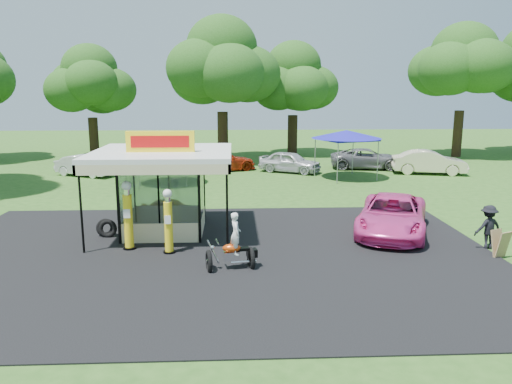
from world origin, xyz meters
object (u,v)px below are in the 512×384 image
gas_pump_left (128,217)px  spectator_east_a (488,227)px  gas_station_kiosk (164,190)px  tent_west (159,140)px  gas_pump_right (168,223)px  motorcycle (234,247)px  kiosk_car (172,209)px  tent_east (346,135)px  a_frame_sign (500,244)px  bg_car_b (222,161)px  bg_car_d (367,159)px  bg_car_e (429,162)px  bg_car_a (85,166)px  bg_car_c (290,162)px  pink_sedan (392,215)px

gas_pump_left → spectator_east_a: 13.07m
gas_station_kiosk → tent_west: 11.18m
gas_pump_left → gas_pump_right: (1.50, -0.52, -0.10)m
gas_station_kiosk → motorcycle: size_ratio=2.75×
gas_station_kiosk → kiosk_car: size_ratio=1.92×
gas_pump_right → spectator_east_a: (11.55, 0.04, -0.30)m
gas_station_kiosk → gas_pump_left: bearing=-115.2°
tent_west → tent_east: tent_east is taller
gas_pump_left → a_frame_sign: gas_pump_left is taller
bg_car_b → tent_east: bearing=-135.4°
bg_car_d → gas_station_kiosk: bearing=151.5°
gas_station_kiosk → bg_car_e: (16.40, 14.03, -0.96)m
bg_car_a → bg_car_e: 23.66m
gas_pump_left → motorcycle: gas_pump_left is taller
bg_car_c → spectator_east_a: bearing=-134.5°
gas_pump_left → kiosk_car: bearing=76.9°
gas_pump_left → a_frame_sign: (13.01, -1.47, -0.73)m
gas_station_kiosk → gas_pump_right: size_ratio=2.31×
bg_car_e → tent_east: size_ratio=1.10×
motorcycle → kiosk_car: size_ratio=0.70×
motorcycle → bg_car_e: size_ratio=0.39×
gas_station_kiosk → bg_car_c: (6.80, 15.14, -1.03)m
tent_west → a_frame_sign: bearing=-46.8°
bg_car_a → bg_car_b: bg_car_b is taller
kiosk_car → bg_car_d: 19.21m
bg_car_b → bg_car_d: (10.78, 0.53, 0.03)m
a_frame_sign → bg_car_a: (-19.25, 17.91, 0.22)m
gas_pump_right → pink_sedan: (8.68, 2.12, -0.35)m
gas_station_kiosk → bg_car_d: 20.94m
bg_car_b → pink_sedan: bearing=-178.8°
gas_pump_left → tent_west: bearing=93.1°
spectator_east_a → a_frame_sign: bearing=76.1°
tent_west → gas_station_kiosk: bearing=-81.0°
kiosk_car → pink_sedan: pink_sedan is taller
gas_pump_left → tent_west: 13.27m
gas_pump_right → bg_car_d: bearing=57.5°
pink_sedan → tent_east: 13.30m
pink_sedan → bg_car_c: 15.88m
bg_car_a → bg_car_d: size_ratio=0.79×
motorcycle → tent_west: size_ratio=0.46×
bg_car_b → tent_west: 6.57m
gas_pump_left → bg_car_a: bearing=110.8°
bg_car_d → a_frame_sign: bearing=-173.1°
tent_east → bg_car_a: bearing=174.3°
kiosk_car → bg_car_a: (-7.26, 12.06, 0.22)m
bg_car_a → bg_car_b: (9.22, 1.78, 0.02)m
kiosk_car → tent_west: (-1.74, 8.80, 2.24)m
kiosk_car → spectator_east_a: spectator_east_a is taller
kiosk_car → bg_car_a: size_ratio=0.66×
gas_pump_right → kiosk_car: 4.96m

